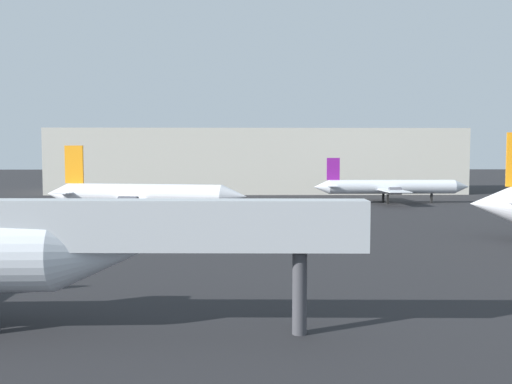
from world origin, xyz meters
The scene contains 4 objects.
airplane_distant centered at (-12.15, 63.69, 3.26)m, with size 27.19×20.66×9.67m.
airplane_far_left centered at (26.57, 88.01, 2.84)m, with size 27.38×18.49×7.89m.
jet_bridge centered at (-5.79, 17.81, 5.10)m, with size 23.29×2.95×6.62m.
terminal_building centered at (3.95, 119.35, 6.98)m, with size 88.88×23.53×13.96m, color beige.
Camera 1 is at (1.01, -8.60, 8.58)m, focal length 39.28 mm.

